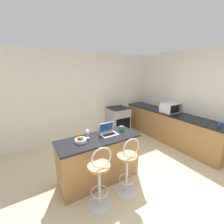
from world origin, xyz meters
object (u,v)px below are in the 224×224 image
bar_stool_near (100,178)px  mug_blue (220,124)px  mug_green (121,128)px  wine_glass_tall (88,132)px  stove_range (118,120)px  bar_stool_far (128,167)px  microwave (170,108)px  laptop (108,131)px  storage_jar (160,105)px  fruit_bowl (81,140)px

bar_stool_near → mug_blue: bar_stool_near is taller
mug_green → wine_glass_tall: bearing=177.6°
stove_range → mug_blue: mug_blue is taller
bar_stool_near → bar_stool_far: bearing=0.0°
microwave → wine_glass_tall: 2.75m
laptop → mug_green: 0.32m
bar_stool_far → mug_blue: size_ratio=10.23×
storage_jar → mug_green: 2.32m
mug_blue → wine_glass_tall: wine_glass_tall is taller
stove_range → mug_green: bearing=-122.0°
microwave → storage_jar: microwave is taller
microwave → wine_glass_tall: (-2.73, -0.35, -0.02)m
stove_range → fruit_bowl: fruit_bowl is taller
mug_blue → wine_glass_tall: (-2.70, 0.97, 0.07)m
laptop → fruit_bowl: 0.58m
bar_stool_far → wine_glass_tall: bearing=123.3°
microwave → storage_jar: size_ratio=3.00×
bar_stool_far → mug_blue: bar_stool_far is taller
microwave → mug_green: size_ratio=4.83×
microwave → bar_stool_near: bearing=-160.5°
bar_stool_far → laptop: size_ratio=3.27×
wine_glass_tall → storage_jar: size_ratio=0.97×
wine_glass_tall → bar_stool_far: bearing=-56.7°
storage_jar → bar_stool_near: bearing=-153.2°
stove_range → fruit_bowl: size_ratio=4.38×
mug_blue → bar_stool_far: bearing=171.9°
laptop → mug_green: laptop is taller
fruit_bowl → wine_glass_tall: (0.17, 0.09, 0.08)m
bar_stool_far → wine_glass_tall: bar_stool_far is taller
mug_blue → storage_jar: bearing=84.5°
mug_green → microwave: bearing=10.8°
stove_range → mug_blue: bearing=-69.7°
bar_stool_near → wine_glass_tall: (0.10, 0.65, 0.50)m
bar_stool_far → mug_green: size_ratio=10.05×
mug_blue → fruit_bowl: bearing=162.9°
bar_stool_near → storage_jar: 3.36m
stove_range → laptop: bearing=-129.4°
laptop → mug_blue: (2.30, -0.94, -0.00)m
laptop → storage_jar: size_ratio=1.91×
stove_range → storage_jar: bearing=-33.6°
laptop → wine_glass_tall: size_ratio=1.97×
fruit_bowl → storage_jar: size_ratio=1.20×
fruit_bowl → mug_green: 0.90m
bar_stool_far → bar_stool_near: bearing=180.0°
storage_jar → laptop: bearing=-160.3°
microwave → fruit_bowl: size_ratio=2.51×
mug_blue → microwave: bearing=88.8°
microwave → storage_jar: bearing=73.5°
laptop → microwave: (2.32, 0.38, 0.08)m
microwave → mug_blue: size_ratio=4.92×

